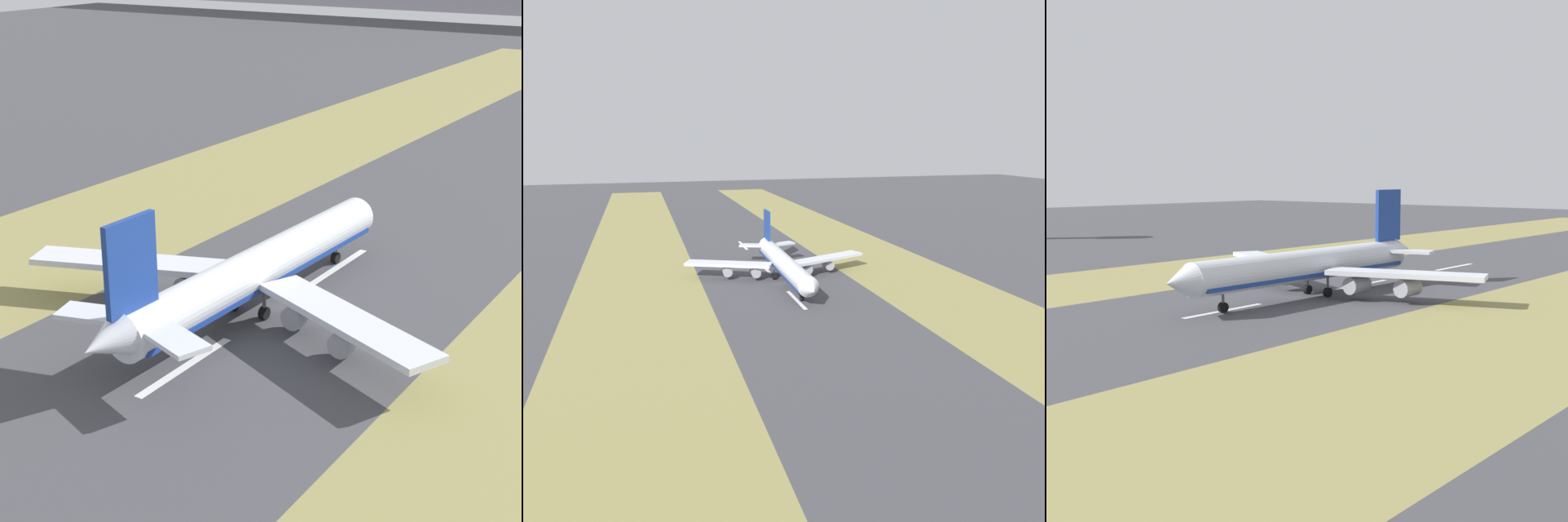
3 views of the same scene
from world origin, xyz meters
TOP-DOWN VIEW (x-y plane):
  - ground_plane at (0.00, 0.00)m, footprint 800.00×800.00m
  - grass_median_west at (-45.00, 0.00)m, footprint 40.00×600.00m
  - grass_median_east at (45.00, 0.00)m, footprint 40.00×600.00m
  - centreline_dash_near at (0.00, -61.64)m, footprint 1.20×18.00m
  - centreline_dash_mid at (0.00, -21.64)m, footprint 1.20×18.00m
  - centreline_dash_far at (0.00, 18.36)m, footprint 1.20×18.00m
  - airplane_main_jet at (-1.90, -3.54)m, footprint 64.11×67.13m

SIDE VIEW (x-z plane):
  - ground_plane at x=0.00m, z-range 0.00..0.00m
  - grass_median_west at x=-45.00m, z-range 0.00..0.01m
  - grass_median_east at x=45.00m, z-range 0.00..0.01m
  - centreline_dash_near at x=0.00m, z-range 0.00..0.01m
  - centreline_dash_mid at x=0.00m, z-range 0.00..0.01m
  - centreline_dash_far at x=0.00m, z-range 0.00..0.01m
  - airplane_main_jet at x=-1.90m, z-range -4.08..16.12m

